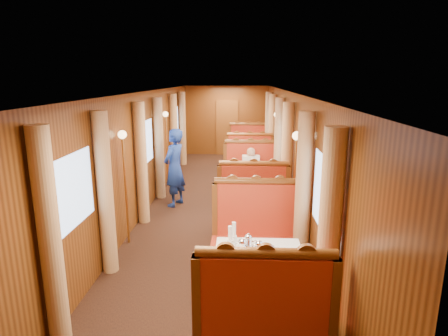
# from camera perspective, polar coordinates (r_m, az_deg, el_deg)

# --- Properties ---
(floor) EXTENTS (3.00, 12.00, 0.01)m
(floor) POSITION_cam_1_polar(r_m,az_deg,el_deg) (8.16, -1.17, -6.28)
(floor) COLOR black
(floor) RESTS_ON ground
(ceiling) EXTENTS (3.00, 12.00, 0.01)m
(ceiling) POSITION_cam_1_polar(r_m,az_deg,el_deg) (7.68, -1.26, 11.54)
(ceiling) COLOR silver
(ceiling) RESTS_ON wall_left
(wall_far) EXTENTS (3.00, 0.01, 2.50)m
(wall_far) POSITION_cam_1_polar(r_m,az_deg,el_deg) (13.76, 0.49, 7.22)
(wall_far) COLOR brown
(wall_far) RESTS_ON floor
(wall_left) EXTENTS (0.01, 12.00, 2.50)m
(wall_left) POSITION_cam_1_polar(r_m,az_deg,el_deg) (8.07, -11.91, 2.41)
(wall_left) COLOR brown
(wall_left) RESTS_ON floor
(wall_right) EXTENTS (0.01, 12.00, 2.50)m
(wall_right) POSITION_cam_1_polar(r_m,az_deg,el_deg) (7.87, 9.76, 2.23)
(wall_right) COLOR brown
(wall_right) RESTS_ON floor
(doorway_far) EXTENTS (0.80, 0.04, 2.00)m
(doorway_far) POSITION_cam_1_polar(r_m,az_deg,el_deg) (13.76, 0.49, 6.17)
(doorway_far) COLOR brown
(doorway_far) RESTS_ON floor
(table_near) EXTENTS (1.05, 0.72, 0.75)m
(table_near) POSITION_cam_1_polar(r_m,az_deg,el_deg) (4.81, 5.22, -16.39)
(table_near) COLOR white
(table_near) RESTS_ON floor
(banquette_near_fwd) EXTENTS (1.30, 0.55, 1.34)m
(banquette_near_fwd) POSITION_cam_1_polar(r_m,az_deg,el_deg) (3.93, 5.90, -23.16)
(banquette_near_fwd) COLOR #A81312
(banquette_near_fwd) RESTS_ON floor
(banquette_near_aft) EXTENTS (1.30, 0.55, 1.34)m
(banquette_near_aft) POSITION_cam_1_polar(r_m,az_deg,el_deg) (5.69, 4.80, -10.86)
(banquette_near_aft) COLOR #A81312
(banquette_near_aft) RESTS_ON floor
(table_mid) EXTENTS (1.05, 0.72, 0.75)m
(table_mid) POSITION_cam_1_polar(r_m,az_deg,el_deg) (8.03, 4.18, -3.83)
(table_mid) COLOR white
(table_mid) RESTS_ON floor
(banquette_mid_fwd) EXTENTS (1.30, 0.55, 1.34)m
(banquette_mid_fwd) POSITION_cam_1_polar(r_m,az_deg,el_deg) (7.05, 4.38, -5.92)
(banquette_mid_fwd) COLOR #A81312
(banquette_mid_fwd) RESTS_ON floor
(banquette_mid_aft) EXTENTS (1.30, 0.55, 1.34)m
(banquette_mid_aft) POSITION_cam_1_polar(r_m,az_deg,el_deg) (8.99, 4.03, -1.60)
(banquette_mid_aft) COLOR #A81312
(banquette_mid_aft) RESTS_ON floor
(table_far) EXTENTS (1.05, 0.72, 0.75)m
(table_far) POSITION_cam_1_polar(r_m,az_deg,el_deg) (11.42, 3.76, 1.42)
(table_far) COLOR white
(table_far) RESTS_ON floor
(banquette_far_fwd) EXTENTS (1.30, 0.55, 1.34)m
(banquette_far_fwd) POSITION_cam_1_polar(r_m,az_deg,el_deg) (10.42, 3.86, 0.51)
(banquette_far_fwd) COLOR #A81312
(banquette_far_fwd) RESTS_ON floor
(banquette_far_aft) EXTENTS (1.30, 0.55, 1.34)m
(banquette_far_aft) POSITION_cam_1_polar(r_m,az_deg,el_deg) (12.40, 3.69, 2.63)
(banquette_far_aft) COLOR #A81312
(banquette_far_aft) RESTS_ON floor
(tea_tray) EXTENTS (0.38, 0.32, 0.01)m
(tea_tray) POSITION_cam_1_polar(r_m,az_deg,el_deg) (4.55, 4.46, -12.75)
(tea_tray) COLOR silver
(tea_tray) RESTS_ON table_near
(teapot_left) EXTENTS (0.19, 0.16, 0.13)m
(teapot_left) POSITION_cam_1_polar(r_m,az_deg,el_deg) (4.54, 2.81, -11.96)
(teapot_left) COLOR silver
(teapot_left) RESTS_ON tea_tray
(teapot_right) EXTENTS (0.19, 0.17, 0.13)m
(teapot_right) POSITION_cam_1_polar(r_m,az_deg,el_deg) (4.52, 5.33, -12.17)
(teapot_right) COLOR silver
(teapot_right) RESTS_ON tea_tray
(teapot_back) EXTENTS (0.18, 0.15, 0.13)m
(teapot_back) POSITION_cam_1_polar(r_m,az_deg,el_deg) (4.68, 3.70, -11.20)
(teapot_back) COLOR silver
(teapot_back) RESTS_ON tea_tray
(fruit_plate) EXTENTS (0.21, 0.21, 0.05)m
(fruit_plate) POSITION_cam_1_polar(r_m,az_deg,el_deg) (4.51, 9.17, -12.98)
(fruit_plate) COLOR white
(fruit_plate) RESTS_ON table_near
(cup_inboard) EXTENTS (0.08, 0.08, 0.26)m
(cup_inboard) POSITION_cam_1_polar(r_m,az_deg,el_deg) (4.67, 0.94, -10.65)
(cup_inboard) COLOR white
(cup_inboard) RESTS_ON table_near
(cup_outboard) EXTENTS (0.08, 0.08, 0.26)m
(cup_outboard) POSITION_cam_1_polar(r_m,az_deg,el_deg) (4.78, 1.52, -10.04)
(cup_outboard) COLOR white
(cup_outboard) RESTS_ON table_near
(rose_vase_mid) EXTENTS (0.06, 0.06, 0.36)m
(rose_vase_mid) POSITION_cam_1_polar(r_m,az_deg,el_deg) (7.88, 4.50, -0.02)
(rose_vase_mid) COLOR silver
(rose_vase_mid) RESTS_ON table_mid
(rose_vase_far) EXTENTS (0.06, 0.06, 0.36)m
(rose_vase_far) POSITION_cam_1_polar(r_m,az_deg,el_deg) (11.28, 3.74, 4.13)
(rose_vase_far) COLOR silver
(rose_vase_far) RESTS_ON table_far
(window_left_near) EXTENTS (0.01, 1.20, 0.90)m
(window_left_near) POSITION_cam_1_polar(r_m,az_deg,el_deg) (4.81, -22.20, -3.42)
(window_left_near) COLOR #8EADD6
(window_left_near) RESTS_ON wall_left
(curtain_left_near_a) EXTENTS (0.22, 0.22, 2.35)m
(curtain_left_near_a) POSITION_cam_1_polar(r_m,az_deg,el_deg) (4.20, -24.98, -10.13)
(curtain_left_near_a) COLOR tan
(curtain_left_near_a) RESTS_ON floor
(curtain_left_near_b) EXTENTS (0.22, 0.22, 2.35)m
(curtain_left_near_b) POSITION_cam_1_polar(r_m,az_deg,el_deg) (5.53, -17.63, -3.86)
(curtain_left_near_b) COLOR tan
(curtain_left_near_b) RESTS_ON floor
(window_right_near) EXTENTS (0.01, 1.20, 0.90)m
(window_right_near) POSITION_cam_1_polar(r_m,az_deg,el_deg) (4.47, 14.99, -4.10)
(window_right_near) COLOR #8EADD6
(window_right_near) RESTS_ON wall_right
(curtain_right_near_a) EXTENTS (0.22, 0.22, 2.35)m
(curtain_right_near_a) POSITION_cam_1_polar(r_m,az_deg,el_deg) (3.84, 15.62, -11.56)
(curtain_right_near_a) COLOR tan
(curtain_right_near_a) RESTS_ON floor
(curtain_right_near_b) EXTENTS (0.22, 0.22, 2.35)m
(curtain_right_near_b) POSITION_cam_1_polar(r_m,az_deg,el_deg) (5.26, 11.94, -4.39)
(curtain_right_near_b) COLOR tan
(curtain_right_near_b) RESTS_ON floor
(window_left_mid) EXTENTS (0.01, 1.20, 0.90)m
(window_left_mid) POSITION_cam_1_polar(r_m,az_deg,el_deg) (8.03, -11.87, 3.81)
(window_left_mid) COLOR #8EADD6
(window_left_mid) RESTS_ON wall_left
(curtain_left_mid_a) EXTENTS (0.22, 0.22, 2.35)m
(curtain_left_mid_a) POSITION_cam_1_polar(r_m,az_deg,el_deg) (7.32, -12.47, 0.64)
(curtain_left_mid_a) COLOR tan
(curtain_left_mid_a) RESTS_ON floor
(curtain_left_mid_b) EXTENTS (0.22, 0.22, 2.35)m
(curtain_left_mid_b) POSITION_cam_1_polar(r_m,az_deg,el_deg) (8.80, -9.87, 2.91)
(curtain_left_mid_b) COLOR tan
(curtain_left_mid_b) RESTS_ON floor
(window_right_mid) EXTENTS (0.01, 1.20, 0.90)m
(window_right_mid) POSITION_cam_1_polar(r_m,az_deg,el_deg) (7.83, 9.71, 3.66)
(window_right_mid) COLOR #8EADD6
(window_right_mid) RESTS_ON wall_right
(curtain_right_mid_a) EXTENTS (0.22, 0.22, 2.35)m
(curtain_right_mid_a) POSITION_cam_1_polar(r_m,az_deg,el_deg) (7.12, 9.52, 0.41)
(curtain_right_mid_a) COLOR tan
(curtain_right_mid_a) RESTS_ON floor
(curtain_right_mid_b) EXTENTS (0.22, 0.22, 2.35)m
(curtain_right_mid_b) POSITION_cam_1_polar(r_m,az_deg,el_deg) (8.63, 8.33, 2.77)
(curtain_right_mid_b) COLOR tan
(curtain_right_mid_b) RESTS_ON floor
(window_left_far) EXTENTS (0.01, 1.20, 0.90)m
(window_left_far) POSITION_cam_1_polar(r_m,az_deg,el_deg) (11.42, -7.52, 6.81)
(window_left_far) COLOR #8EADD6
(window_left_far) RESTS_ON wall_left
(curtain_left_far_a) EXTENTS (0.22, 0.22, 2.35)m
(curtain_left_far_a) POSITION_cam_1_polar(r_m,az_deg,el_deg) (10.68, -7.65, 4.85)
(curtain_left_far_a) COLOR tan
(curtain_left_far_a) RESTS_ON floor
(curtain_left_far_b) EXTENTS (0.22, 0.22, 2.35)m
(curtain_left_far_b) POSITION_cam_1_polar(r_m,az_deg,el_deg) (12.20, -6.35, 5.96)
(curtain_left_far_b) COLOR tan
(curtain_left_far_b) RESTS_ON floor
(window_right_far) EXTENTS (0.01, 1.20, 0.90)m
(window_right_far) POSITION_cam_1_polar(r_m,az_deg,el_deg) (11.28, 7.61, 6.72)
(window_right_far) COLOR #8EADD6
(window_right_far) RESTS_ON wall_right
(curtain_right_far_a) EXTENTS (0.22, 0.22, 2.35)m
(curtain_right_far_a) POSITION_cam_1_polar(r_m,az_deg,el_deg) (10.54, 7.34, 4.74)
(curtain_right_far_a) COLOR tan
(curtain_right_far_a) RESTS_ON floor
(curtain_right_far_b) EXTENTS (0.22, 0.22, 2.35)m
(curtain_right_far_b) POSITION_cam_1_polar(r_m,az_deg,el_deg) (12.08, 6.76, 5.88)
(curtain_right_far_b) COLOR tan
(curtain_right_far_b) RESTS_ON floor
(sconce_left_fore) EXTENTS (0.14, 0.14, 1.95)m
(sconce_left_fore) POSITION_cam_1_polar(r_m,az_deg,el_deg) (6.37, -14.97, 0.53)
(sconce_left_fore) COLOR #BF8C3F
(sconce_left_fore) RESTS_ON floor
(sconce_right_fore) EXTENTS (0.14, 0.14, 1.95)m
(sconce_right_fore) POSITION_cam_1_polar(r_m,az_deg,el_deg) (6.13, 10.81, 0.26)
(sconce_right_fore) COLOR #BF8C3F
(sconce_right_fore) RESTS_ON floor
(sconce_left_aft) EXTENTS (0.14, 0.14, 1.95)m
(sconce_left_aft) POSITION_cam_1_polar(r_m,az_deg,el_deg) (9.71, -8.81, 5.19)
(sconce_left_aft) COLOR #BF8C3F
(sconce_left_aft) RESTS_ON floor
(sconce_right_aft) EXTENTS (0.14, 0.14, 1.95)m
(sconce_right_aft) POSITION_cam_1_polar(r_m,az_deg,el_deg) (9.55, 7.95, 5.09)
(sconce_right_aft) COLOR #BF8C3F
(sconce_right_aft) RESTS_ON floor
(steward) EXTENTS (0.62, 0.73, 1.72)m
(steward) POSITION_cam_1_polar(r_m,az_deg,el_deg) (8.24, -7.55, 0.03)
(steward) COLOR navy
(steward) RESTS_ON floor
(passenger) EXTENTS (0.40, 0.44, 0.76)m
(passenger) POSITION_cam_1_polar(r_m,az_deg,el_deg) (8.68, 4.10, 0.02)
(passenger) COLOR beige
(passenger) RESTS_ON banquette_mid_aft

